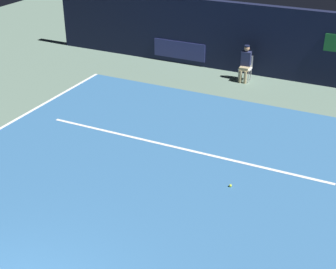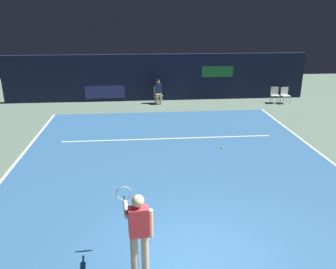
# 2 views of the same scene
# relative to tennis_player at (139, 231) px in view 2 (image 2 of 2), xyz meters

# --- Properties ---
(ground_plane) EXTENTS (33.15, 33.15, 0.00)m
(ground_plane) POSITION_rel_tennis_player_xyz_m (1.19, 5.30, -0.99)
(ground_plane) COLOR slate
(court_surface) EXTENTS (10.61, 12.01, 0.01)m
(court_surface) POSITION_rel_tennis_player_xyz_m (1.19, 5.30, -0.98)
(court_surface) COLOR #336699
(court_surface) RESTS_ON ground
(line_sideline_left) EXTENTS (0.10, 12.01, 0.01)m
(line_sideline_left) POSITION_rel_tennis_player_xyz_m (6.44, 5.30, -0.97)
(line_sideline_left) COLOR white
(line_sideline_left) RESTS_ON court_surface
(line_sideline_right) EXTENTS (0.10, 12.01, 0.01)m
(line_sideline_right) POSITION_rel_tennis_player_xyz_m (-4.07, 5.30, -0.97)
(line_sideline_right) COLOR white
(line_sideline_right) RESTS_ON court_surface
(line_service) EXTENTS (8.27, 0.10, 0.01)m
(line_service) POSITION_rel_tennis_player_xyz_m (1.19, 7.40, -0.97)
(line_service) COLOR white
(line_service) RESTS_ON court_surface
(back_wall) EXTENTS (17.02, 0.33, 2.60)m
(back_wall) POSITION_rel_tennis_player_xyz_m (1.19, 13.99, 0.31)
(back_wall) COLOR #141933
(back_wall) RESTS_ON ground
(tennis_player) EXTENTS (0.70, 0.93, 1.73)m
(tennis_player) POSITION_rel_tennis_player_xyz_m (0.00, 0.00, 0.00)
(tennis_player) COLOR beige
(tennis_player) RESTS_ON ground
(line_judge_on_chair) EXTENTS (0.46, 0.55, 1.32)m
(line_judge_on_chair) POSITION_rel_tennis_player_xyz_m (1.17, 13.11, -0.30)
(line_judge_on_chair) COLOR white
(line_judge_on_chair) RESTS_ON ground
(courtside_chair_near) EXTENTS (0.48, 0.46, 0.88)m
(courtside_chair_near) POSITION_rel_tennis_player_xyz_m (7.63, 12.71, -0.49)
(courtside_chair_near) COLOR white
(courtside_chair_near) RESTS_ON ground
(courtside_chair_far) EXTENTS (0.47, 0.45, 0.88)m
(courtside_chair_far) POSITION_rel_tennis_player_xyz_m (8.17, 12.58, -0.49)
(courtside_chair_far) COLOR white
(courtside_chair_far) RESTS_ON ground
(tennis_ball) EXTENTS (0.07, 0.07, 0.07)m
(tennis_ball) POSITION_rel_tennis_player_xyz_m (3.09, 6.20, -0.94)
(tennis_ball) COLOR #CCE033
(tennis_ball) RESTS_ON court_surface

